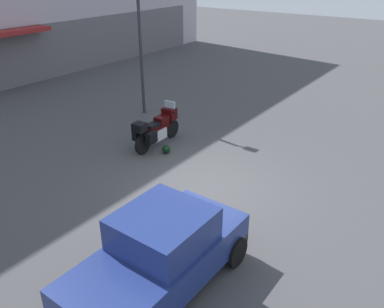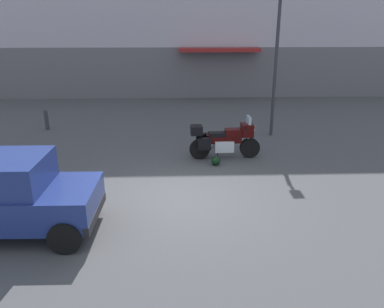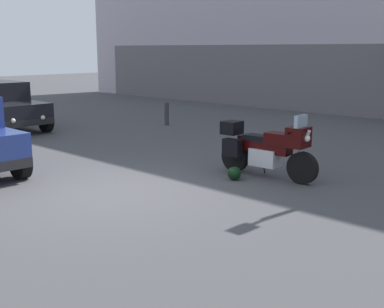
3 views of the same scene
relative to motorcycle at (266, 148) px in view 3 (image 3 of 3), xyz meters
name	(u,v)px [view 3 (image 3 of 3)]	position (x,y,z in m)	size (l,w,h in m)	color
ground_plane	(108,193)	(-1.43, -2.97, -0.62)	(80.00, 80.00, 0.00)	#424244
motorcycle	(266,148)	(0.00, 0.00, 0.00)	(2.26, 0.78, 1.36)	black
helmet	(234,173)	(-0.30, -0.64, -0.48)	(0.28, 0.28, 0.28)	black
bollard_curbside	(167,112)	(-6.73, 3.63, -0.18)	(0.16, 0.16, 0.83)	#333338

